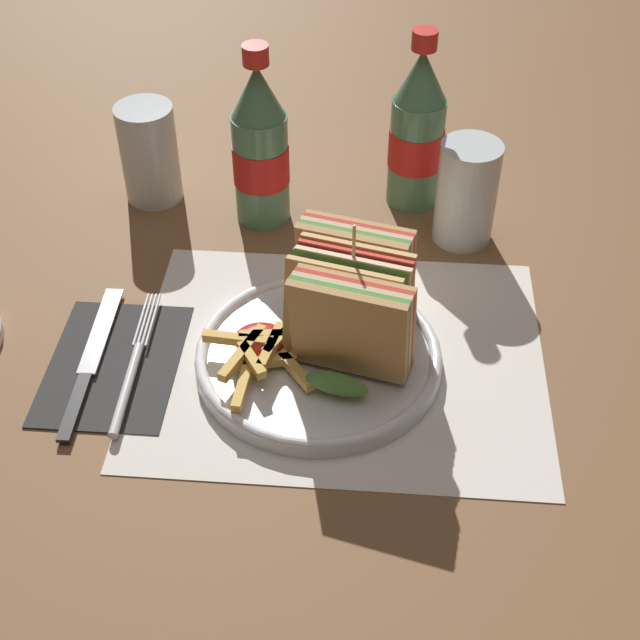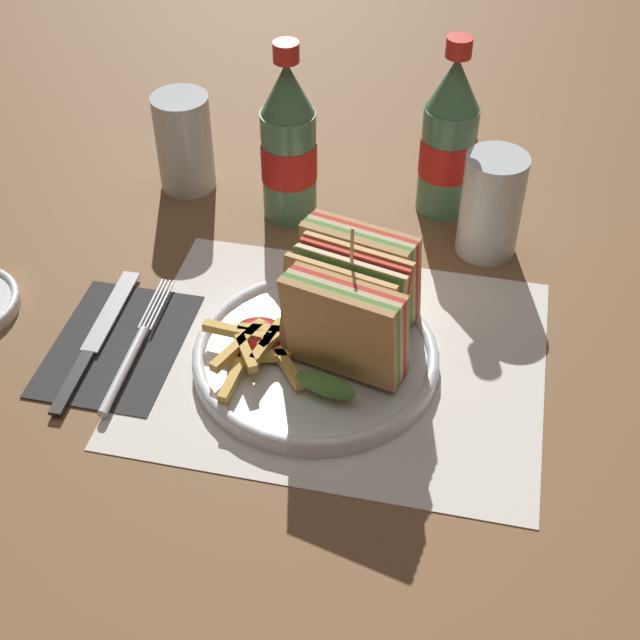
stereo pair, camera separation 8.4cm
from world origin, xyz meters
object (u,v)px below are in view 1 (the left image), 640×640
(fork, at_px, (131,374))
(coke_bottle_far, at_px, (417,132))
(glass_near, at_px, (466,198))
(glass_far, at_px, (149,153))
(club_sandwich, at_px, (352,302))
(coke_bottle_near, at_px, (260,149))
(knife, at_px, (90,361))
(plate_main, at_px, (318,357))

(fork, bearing_deg, coke_bottle_far, 49.30)
(glass_near, height_order, glass_far, same)
(club_sandwich, relative_size, glass_far, 1.44)
(coke_bottle_near, xyz_separation_m, glass_near, (0.23, -0.02, -0.04))
(fork, distance_m, knife, 0.05)
(knife, height_order, glass_far, glass_far)
(knife, relative_size, glass_far, 1.75)
(club_sandwich, height_order, glass_far, club_sandwich)
(knife, height_order, coke_bottle_far, coke_bottle_far)
(plate_main, bearing_deg, club_sandwich, 23.54)
(plate_main, bearing_deg, glass_far, 128.84)
(coke_bottle_far, height_order, glass_near, coke_bottle_far)
(coke_bottle_far, distance_m, glass_near, 0.10)
(fork, relative_size, glass_near, 1.62)
(club_sandwich, relative_size, coke_bottle_near, 0.80)
(club_sandwich, distance_m, glass_near, 0.23)
(plate_main, relative_size, knife, 1.15)
(knife, relative_size, glass_near, 1.75)
(fork, xyz_separation_m, glass_far, (-0.04, 0.30, 0.05))
(coke_bottle_near, distance_m, glass_far, 0.14)
(knife, distance_m, coke_bottle_near, 0.30)
(plate_main, height_order, fork, plate_main)
(plate_main, relative_size, club_sandwich, 1.39)
(club_sandwich, height_order, coke_bottle_near, coke_bottle_near)
(knife, bearing_deg, coke_bottle_near, 60.87)
(fork, xyz_separation_m, coke_bottle_far, (0.26, 0.32, 0.08))
(coke_bottle_near, bearing_deg, fork, -108.49)
(knife, height_order, coke_bottle_near, coke_bottle_near)
(glass_far, bearing_deg, club_sandwich, -46.02)
(glass_far, bearing_deg, glass_near, -8.21)
(plate_main, relative_size, coke_bottle_near, 1.12)
(coke_bottle_far, relative_size, glass_near, 1.79)
(plate_main, distance_m, glass_near, 0.26)
(knife, height_order, glass_near, glass_near)
(glass_far, bearing_deg, coke_bottle_far, 3.24)
(plate_main, xyz_separation_m, glass_far, (-0.22, 0.27, 0.05))
(coke_bottle_near, height_order, glass_near, coke_bottle_near)
(glass_near, bearing_deg, club_sandwich, -119.20)
(fork, xyz_separation_m, glass_near, (0.32, 0.25, 0.04))
(club_sandwich, bearing_deg, coke_bottle_near, 116.62)
(glass_far, bearing_deg, fork, -81.83)
(club_sandwich, distance_m, coke_bottle_near, 0.25)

